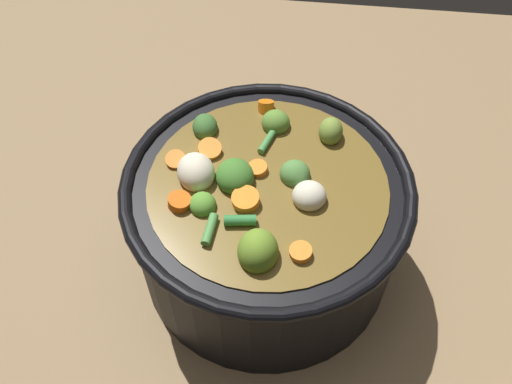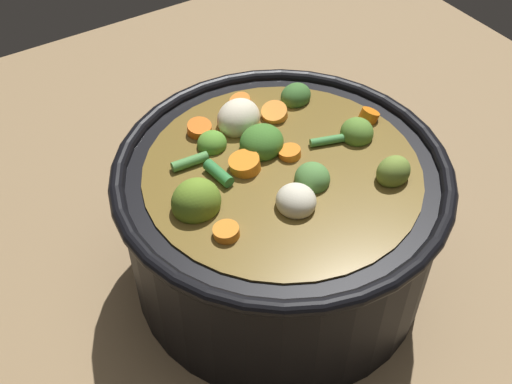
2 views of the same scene
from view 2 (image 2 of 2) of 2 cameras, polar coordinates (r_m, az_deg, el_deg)
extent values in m
plane|color=#8C704C|center=(0.66, 2.02, -7.00)|extent=(1.10, 1.10, 0.00)
cylinder|color=black|center=(0.61, 2.19, -2.93)|extent=(0.29, 0.29, 0.14)
torus|color=black|center=(0.56, 2.38, 1.91)|extent=(0.30, 0.30, 0.01)
cylinder|color=brown|center=(0.60, 2.20, -2.58)|extent=(0.25, 0.25, 0.13)
ellipsoid|color=#5B8933|center=(0.59, 9.01, 5.43)|extent=(0.04, 0.04, 0.03)
ellipsoid|color=olive|center=(0.55, 12.35, 1.80)|extent=(0.03, 0.03, 0.03)
ellipsoid|color=#538841|center=(0.54, 5.12, 1.20)|extent=(0.04, 0.04, 0.03)
ellipsoid|color=#3D6C30|center=(0.63, 3.62, 8.67)|extent=(0.03, 0.04, 0.02)
ellipsoid|color=olive|center=(0.52, -5.18, -1.24)|extent=(0.04, 0.04, 0.04)
ellipsoid|color=#41782B|center=(0.57, 0.48, 4.48)|extent=(0.05, 0.05, 0.03)
ellipsoid|color=#599531|center=(0.58, -4.01, 4.39)|extent=(0.03, 0.04, 0.02)
cylinder|color=orange|center=(0.50, -2.69, -3.77)|extent=(0.03, 0.03, 0.01)
cylinder|color=orange|center=(0.59, -5.16, 5.56)|extent=(0.03, 0.02, 0.02)
cylinder|color=orange|center=(0.57, 3.07, 3.47)|extent=(0.03, 0.03, 0.01)
cylinder|color=orange|center=(0.61, 1.71, 7.03)|extent=(0.04, 0.04, 0.02)
cylinder|color=orange|center=(0.55, -1.00, 2.36)|extent=(0.04, 0.04, 0.02)
cylinder|color=orange|center=(0.62, -1.37, 8.02)|extent=(0.02, 0.03, 0.02)
cylinder|color=orange|center=(0.62, 10.12, 6.64)|extent=(0.02, 0.02, 0.02)
ellipsoid|color=beige|center=(0.52, 3.65, -0.82)|extent=(0.04, 0.04, 0.03)
ellipsoid|color=beige|center=(0.60, -1.20, 6.84)|extent=(0.05, 0.06, 0.04)
cylinder|color=#458B45|center=(0.58, 6.52, 4.68)|extent=(0.02, 0.03, 0.01)
cylinder|color=#4F8F46|center=(0.56, -6.01, 2.76)|extent=(0.01, 0.03, 0.01)
cylinder|color=#317C3B|center=(0.54, -3.43, 1.70)|extent=(0.03, 0.01, 0.01)
camera|label=1|loc=(0.33, -70.97, 32.54)|focal=38.97mm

